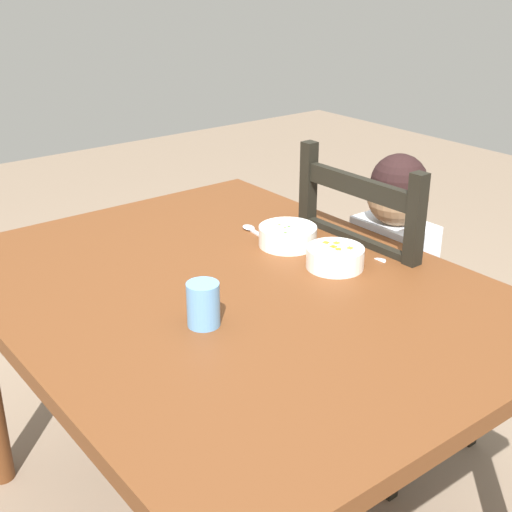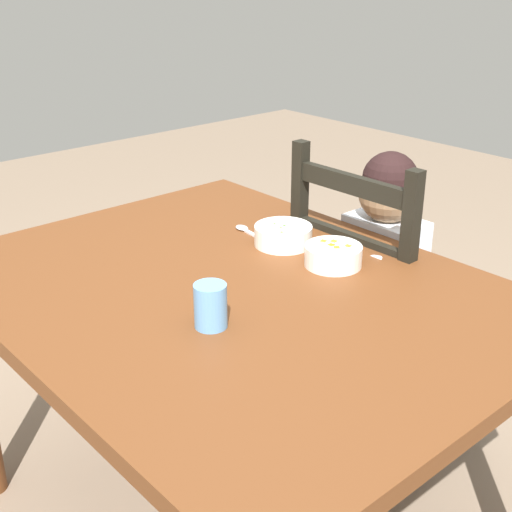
# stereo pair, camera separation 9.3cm
# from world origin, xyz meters

# --- Properties ---
(dining_table) EXTENTS (1.32, 1.02, 0.74)m
(dining_table) POSITION_xyz_m (0.00, 0.00, 0.64)
(dining_table) COLOR brown
(dining_table) RESTS_ON ground
(dining_chair) EXTENTS (0.43, 0.43, 0.97)m
(dining_chair) POSITION_xyz_m (-0.01, 0.55, 0.46)
(dining_chair) COLOR black
(dining_chair) RESTS_ON ground
(child_figure) EXTENTS (0.32, 0.31, 0.95)m
(child_figure) POSITION_xyz_m (-0.01, 0.55, 0.62)
(child_figure) COLOR silver
(child_figure) RESTS_ON ground
(bowl_of_peas) EXTENTS (0.15, 0.15, 0.05)m
(bowl_of_peas) POSITION_xyz_m (-0.10, 0.26, 0.76)
(bowl_of_peas) COLOR white
(bowl_of_peas) RESTS_ON dining_table
(bowl_of_carrots) EXTENTS (0.14, 0.14, 0.05)m
(bowl_of_carrots) POSITION_xyz_m (0.07, 0.26, 0.76)
(bowl_of_carrots) COLOR white
(bowl_of_carrots) RESTS_ON dining_table
(spoon) EXTENTS (0.14, 0.04, 0.01)m
(spoon) POSITION_xyz_m (-0.24, 0.25, 0.74)
(spoon) COLOR silver
(spoon) RESTS_ON dining_table
(drinking_cup) EXTENTS (0.07, 0.07, 0.09)m
(drinking_cup) POSITION_xyz_m (0.12, -0.16, 0.78)
(drinking_cup) COLOR #63A0DB
(drinking_cup) RESTS_ON dining_table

